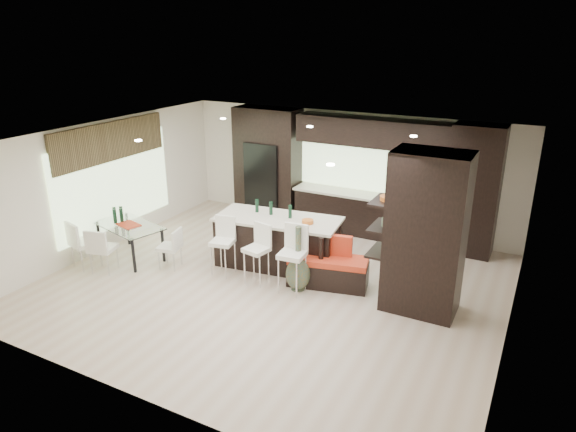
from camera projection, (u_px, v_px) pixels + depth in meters
The scene contains 22 objects.
ground at pixel (273, 284), 9.48m from camera, with size 8.00×8.00×0.00m, color beige.
back_wall at pixel (346, 170), 11.92m from camera, with size 8.00×0.02×2.70m, color white.
left_wall at pixel (106, 185), 10.75m from camera, with size 0.02×7.00×2.70m, color white.
right_wall at pixel (518, 261), 7.27m from camera, with size 0.02×7.00×2.70m, color white.
ceiling at pixel (271, 140), 8.55m from camera, with size 8.00×7.00×0.02m, color white.
window_left at pixel (115, 183), 10.90m from camera, with size 0.04×3.20×1.90m, color #B2D199.
window_back at pixel (370, 165), 11.56m from camera, with size 3.40×0.04×1.20m, color #B2D199.
stone_accent at pixel (111, 142), 10.58m from camera, with size 0.08×3.00×0.80m, color brown.
ceiling_spots at pixel (279, 138), 8.76m from camera, with size 4.00×3.00×0.02m, color white.
back_cabinetry at pixel (361, 176), 11.43m from camera, with size 6.80×0.68×2.70m, color black.
refrigerator at pixel (267, 180), 12.57m from camera, with size 0.90×0.68×1.90m, color black.
partition_column at pixel (426, 234), 8.21m from camera, with size 1.20×0.80×2.70m, color black.
kitchen_island at pixel (278, 242), 10.07m from camera, with size 2.42×1.04×1.01m, color black.
stool_left at pixel (223, 252), 9.73m from camera, with size 0.40×0.40×0.91m, color white.
stool_mid at pixel (257, 260), 9.41m from camera, with size 0.40×0.40×0.91m, color white.
stool_right at pixel (292, 266), 9.05m from camera, with size 0.44×0.44×1.00m, color white.
bench at pixel (328, 271), 9.35m from camera, with size 1.44×0.55×0.55m, color black.
floor_vase at pixel (298, 259), 9.09m from camera, with size 0.45×0.45×1.22m, color #47543C, non-canonical shape.
dining_table at pixel (131, 241), 10.48m from camera, with size 1.47×0.83×0.71m, color white.
chair_near at pixel (103, 251), 9.86m from camera, with size 0.45×0.45×0.83m, color white.
chair_far at pixel (85, 246), 10.03m from camera, with size 0.48×0.48×0.89m, color white.
chair_end at pixel (170, 250), 10.03m from camera, with size 0.41×0.41×0.75m, color white.
Camera 1 is at (4.17, -7.37, 4.45)m, focal length 32.00 mm.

